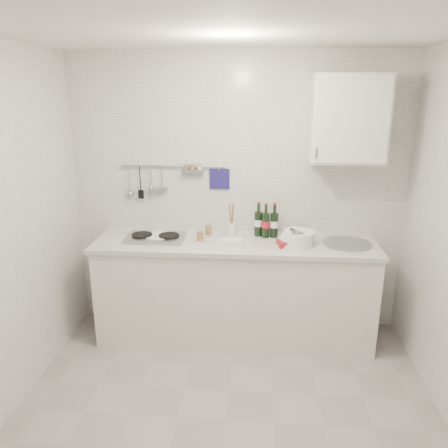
% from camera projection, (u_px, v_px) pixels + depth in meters
% --- Properties ---
extents(floor, '(3.00, 3.00, 0.00)m').
position_uv_depth(floor, '(225.00, 420.00, 3.00)').
color(floor, gray).
rests_on(floor, ground).
extents(ceiling, '(3.00, 3.00, 0.00)m').
position_uv_depth(ceiling, '(226.00, 25.00, 2.27)').
color(ceiling, silver).
rests_on(ceiling, back_wall).
extents(back_wall, '(3.00, 0.02, 2.50)m').
position_uv_depth(back_wall, '(237.00, 196.00, 3.97)').
color(back_wall, silver).
rests_on(back_wall, floor).
extents(counter, '(2.44, 0.64, 0.96)m').
position_uv_depth(counter, '(235.00, 292.00, 3.92)').
color(counter, silver).
rests_on(counter, floor).
extents(wall_rail, '(0.98, 0.09, 0.34)m').
position_uv_depth(wall_rail, '(171.00, 177.00, 3.93)').
color(wall_rail, '#93969B').
rests_on(wall_rail, back_wall).
extents(wall_cabinet, '(0.60, 0.38, 0.70)m').
position_uv_depth(wall_cabinet, '(348.00, 119.00, 3.52)').
color(wall_cabinet, silver).
rests_on(wall_cabinet, back_wall).
extents(plate_stack_hob, '(0.27, 0.26, 0.03)m').
position_uv_depth(plate_stack_hob, '(158.00, 237.00, 3.84)').
color(plate_stack_hob, '#486CA5').
rests_on(plate_stack_hob, counter).
extents(plate_stack_sink, '(0.33, 0.32, 0.12)m').
position_uv_depth(plate_stack_sink, '(297.00, 238.00, 3.69)').
color(plate_stack_sink, white).
rests_on(plate_stack_sink, counter).
extents(wine_bottles, '(0.21, 0.11, 0.31)m').
position_uv_depth(wine_bottles, '(266.00, 220.00, 3.86)').
color(wine_bottles, black).
rests_on(wine_bottles, counter).
extents(butter_dish, '(0.20, 0.10, 0.06)m').
position_uv_depth(butter_dish, '(231.00, 243.00, 3.65)').
color(butter_dish, white).
rests_on(butter_dish, counter).
extents(strawberry_punnet, '(0.15, 0.15, 0.05)m').
position_uv_depth(strawberry_punnet, '(285.00, 244.00, 3.65)').
color(strawberry_punnet, '#B2132F').
rests_on(strawberry_punnet, counter).
extents(utensil_crock, '(0.07, 0.07, 0.31)m').
position_uv_depth(utensil_crock, '(231.00, 228.00, 3.91)').
color(utensil_crock, white).
rests_on(utensil_crock, counter).
extents(jar_a, '(0.06, 0.06, 0.09)m').
position_uv_depth(jar_a, '(208.00, 230.00, 3.94)').
color(jar_a, olive).
rests_on(jar_a, counter).
extents(jar_b, '(0.07, 0.07, 0.09)m').
position_uv_depth(jar_b, '(303.00, 231.00, 3.91)').
color(jar_b, olive).
rests_on(jar_b, counter).
extents(jar_c, '(0.07, 0.07, 0.08)m').
position_uv_depth(jar_c, '(288.00, 236.00, 3.80)').
color(jar_c, olive).
rests_on(jar_c, counter).
extents(jar_d, '(0.06, 0.06, 0.09)m').
position_uv_depth(jar_d, '(200.00, 236.00, 3.78)').
color(jar_d, olive).
rests_on(jar_d, counter).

